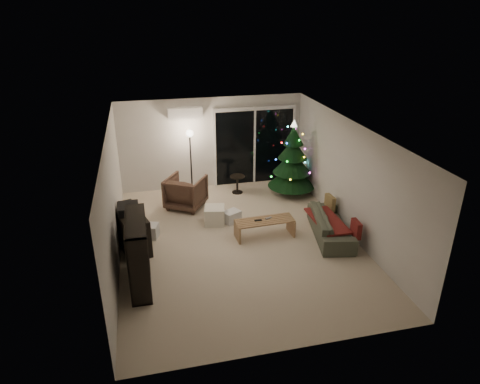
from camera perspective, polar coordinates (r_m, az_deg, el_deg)
The scene contains 18 objects.
room at distance 10.31m, azimuth 0.42°, elevation 2.63°, with size 6.50×7.51×2.60m.
bookshelf at distance 7.94m, azimuth -14.57°, elevation -8.01°, with size 0.34×1.33×1.33m, color black, non-canonical shape.
media_cabinet at distance 9.29m, azimuth -14.38°, elevation -4.88°, with size 0.48×1.29×0.81m, color black.
stereo at distance 9.07m, azimuth -14.69°, elevation -2.17°, with size 0.41×0.48×0.17m, color black.
armchair at distance 10.82m, azimuth -7.24°, elevation -0.01°, with size 0.87×0.90×0.82m, color brown.
ottoman at distance 10.03m, azimuth -3.40°, elevation -3.12°, with size 0.46×0.46×0.41m, color white.
cardboard_box_a at distance 9.68m, azimuth -12.12°, elevation -5.09°, with size 0.42×0.32×0.30m, color white.
cardboard_box_b at distance 10.11m, azimuth -1.12°, elevation -3.29°, with size 0.39×0.29×0.27m, color white.
side_table at distance 11.62m, azimuth -0.36°, elevation 1.04°, with size 0.39×0.39×0.49m, color black.
floor_lamp at distance 11.36m, azimuth -6.54°, elevation 3.71°, with size 0.28×0.28×1.73m, color black.
sofa at distance 9.68m, azimuth 12.01°, elevation -4.31°, with size 1.83×0.72×0.54m, color #474D3A.
sofa_throw at distance 9.59m, azimuth 11.53°, elevation -3.75°, with size 0.57×1.32×0.04m, color maroon.
cushion_a at distance 10.21m, azimuth 11.90°, elevation -1.40°, with size 0.11×0.35×0.35m, color #A9914E.
cushion_b at distance 9.18m, azimuth 15.21°, elevation -4.76°, with size 0.11×0.35×0.35m, color maroon.
coffee_table at distance 9.48m, azimuth 3.29°, elevation -4.84°, with size 1.30×0.45×0.41m, color #9B744E, non-canonical shape.
remote_a at distance 9.34m, azimuth 2.44°, elevation -3.79°, with size 0.16×0.05×0.02m, color black.
remote_b at distance 9.45m, azimuth 3.82°, elevation -3.48°, with size 0.15×0.04×0.02m, color slate.
christmas_tree at distance 11.37m, azimuth 7.01°, elevation 4.53°, with size 1.27×1.27×2.04m, color black.
Camera 1 is at (-1.81, -7.85, 4.76)m, focal length 32.00 mm.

